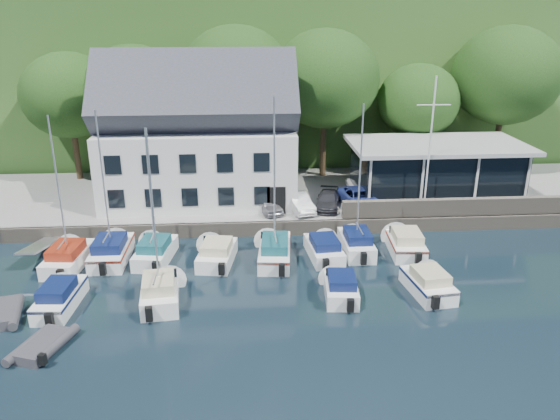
# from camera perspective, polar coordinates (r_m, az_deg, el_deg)

# --- Properties ---
(ground) EXTENTS (180.00, 180.00, 0.00)m
(ground) POSITION_cam_1_polar(r_m,az_deg,el_deg) (27.97, 4.44, -11.32)
(ground) COLOR black
(ground) RESTS_ON ground
(quay) EXTENTS (60.00, 13.00, 1.00)m
(quay) POSITION_cam_1_polar(r_m,az_deg,el_deg) (43.57, 1.16, 1.35)
(quay) COLOR gray
(quay) RESTS_ON ground
(quay_face) EXTENTS (60.00, 0.30, 1.00)m
(quay_face) POSITION_cam_1_polar(r_m,az_deg,el_deg) (37.51, 2.05, -1.86)
(quay_face) COLOR #6D6557
(quay_face) RESTS_ON ground
(hillside) EXTENTS (160.00, 75.00, 16.00)m
(hillside) POSITION_cam_1_polar(r_m,az_deg,el_deg) (85.88, -1.57, 15.84)
(hillside) COLOR #294F1D
(hillside) RESTS_ON ground
(harbor_building) EXTENTS (14.40, 8.20, 8.70)m
(harbor_building) POSITION_cam_1_polar(r_m,az_deg,el_deg) (41.23, -8.47, 7.05)
(harbor_building) COLOR silver
(harbor_building) RESTS_ON quay
(club_pavilion) EXTENTS (13.20, 7.20, 4.10)m
(club_pavilion) POSITION_cam_1_polar(r_m,az_deg,el_deg) (43.78, 15.90, 4.15)
(club_pavilion) COLOR black
(club_pavilion) RESTS_ON quay
(seawall) EXTENTS (18.00, 0.50, 1.20)m
(seawall) POSITION_cam_1_polar(r_m,az_deg,el_deg) (40.50, 19.15, 0.35)
(seawall) COLOR #6D6557
(seawall) RESTS_ON quay
(gangway) EXTENTS (1.20, 6.00, 1.40)m
(gangway) POSITION_cam_1_polar(r_m,az_deg,el_deg) (37.87, -23.36, -4.22)
(gangway) COLOR silver
(gangway) RESTS_ON ground
(car_silver) EXTENTS (2.35, 3.60, 1.14)m
(car_silver) POSITION_cam_1_polar(r_m,az_deg,el_deg) (38.84, -1.28, 0.62)
(car_silver) COLOR #A4A3A8
(car_silver) RESTS_ON quay
(car_white) EXTENTS (2.28, 4.06, 1.27)m
(car_white) POSITION_cam_1_polar(r_m,az_deg,el_deg) (39.06, 1.92, 0.83)
(car_white) COLOR silver
(car_white) RESTS_ON quay
(car_dgrey) EXTENTS (2.37, 4.12, 1.12)m
(car_dgrey) POSITION_cam_1_polar(r_m,az_deg,el_deg) (39.75, 5.00, 1.01)
(car_dgrey) COLOR #2D2D32
(car_dgrey) RESTS_ON quay
(car_blue) EXTENTS (2.36, 4.39, 1.42)m
(car_blue) POSITION_cam_1_polar(r_m,az_deg,el_deg) (40.15, 8.35, 1.29)
(car_blue) COLOR #2F418F
(car_blue) RESTS_ON quay
(flagpole) EXTENTS (2.29, 0.20, 9.53)m
(flagpole) POSITION_cam_1_polar(r_m,az_deg,el_deg) (38.92, 15.37, 6.38)
(flagpole) COLOR silver
(flagpole) RESTS_ON quay
(tree_0) EXTENTS (7.70, 7.70, 10.52)m
(tree_0) POSITION_cam_1_polar(r_m,az_deg,el_deg) (48.60, -20.90, 9.05)
(tree_0) COLOR #14340F
(tree_0) RESTS_ON quay
(tree_1) EXTENTS (8.12, 8.12, 11.10)m
(tree_1) POSITION_cam_1_polar(r_m,az_deg,el_deg) (46.56, -14.81, 9.62)
(tree_1) COLOR #14340F
(tree_1) RESTS_ON quay
(tree_2) EXTENTS (9.19, 9.19, 12.55)m
(tree_2) POSITION_cam_1_polar(r_m,az_deg,el_deg) (46.23, -4.54, 11.06)
(tree_2) COLOR #14340F
(tree_2) RESTS_ON quay
(tree_3) EXTENTS (8.97, 8.97, 12.26)m
(tree_3) POSITION_cam_1_polar(r_m,az_deg,el_deg) (46.54, 4.64, 10.94)
(tree_3) COLOR #14340F
(tree_3) RESTS_ON quay
(tree_4) EXTENTS (6.92, 6.92, 9.45)m
(tree_4) POSITION_cam_1_polar(r_m,az_deg,el_deg) (48.61, 14.11, 9.12)
(tree_4) COLOR #14340F
(tree_4) RESTS_ON quay
(tree_5) EXTENTS (9.12, 9.12, 12.46)m
(tree_5) POSITION_cam_1_polar(r_m,az_deg,el_deg) (51.29, 22.24, 10.51)
(tree_5) COLOR #14340F
(tree_5) RESTS_ON quay
(boat_r1_0) EXTENTS (2.73, 6.43, 8.97)m
(boat_r1_0) POSITION_cam_1_polar(r_m,az_deg,el_deg) (34.00, -22.06, 1.39)
(boat_r1_0) COLOR white
(boat_r1_0) RESTS_ON ground
(boat_r1_1) EXTENTS (2.28, 6.34, 9.49)m
(boat_r1_1) POSITION_cam_1_polar(r_m,az_deg,el_deg) (33.84, -17.91, 2.28)
(boat_r1_1) COLOR white
(boat_r1_1) RESTS_ON ground
(boat_r1_2) EXTENTS (2.88, 6.06, 8.97)m
(boat_r1_2) POSITION_cam_1_polar(r_m,az_deg,el_deg) (33.21, -13.41, 1.92)
(boat_r1_2) COLOR white
(boat_r1_2) RESTS_ON ground
(boat_r1_3) EXTENTS (2.98, 5.81, 1.44)m
(boat_r1_3) POSITION_cam_1_polar(r_m,az_deg,el_deg) (33.62, -6.60, -4.30)
(boat_r1_3) COLOR white
(boat_r1_3) RESTS_ON ground
(boat_r1_4) EXTENTS (2.68, 7.02, 9.28)m
(boat_r1_4) POSITION_cam_1_polar(r_m,az_deg,el_deg) (32.29, -0.58, 2.26)
(boat_r1_4) COLOR white
(boat_r1_4) RESTS_ON ground
(boat_r1_5) EXTENTS (2.51, 5.80, 1.39)m
(boat_r1_5) POSITION_cam_1_polar(r_m,az_deg,el_deg) (34.20, 4.62, -3.83)
(boat_r1_5) COLOR white
(boat_r1_5) RESTS_ON ground
(boat_r1_6) EXTENTS (1.97, 5.79, 9.54)m
(boat_r1_6) POSITION_cam_1_polar(r_m,az_deg,el_deg) (33.66, 8.32, 3.03)
(boat_r1_6) COLOR white
(boat_r1_6) RESTS_ON ground
(boat_r1_7) EXTENTS (2.58, 5.99, 1.50)m
(boat_r1_7) POSITION_cam_1_polar(r_m,az_deg,el_deg) (35.68, 12.97, -3.16)
(boat_r1_7) COLOR white
(boat_r1_7) RESTS_ON ground
(boat_r2_0) EXTENTS (2.21, 5.87, 1.48)m
(boat_r2_0) POSITION_cam_1_polar(r_m,az_deg,el_deg) (30.75, -22.04, -8.19)
(boat_r2_0) COLOR white
(boat_r2_0) RESTS_ON ground
(boat_r2_1) EXTENTS (2.69, 5.89, 9.58)m
(boat_r2_1) POSITION_cam_1_polar(r_m,az_deg,el_deg) (28.01, -13.07, -0.83)
(boat_r2_1) COLOR white
(boat_r2_1) RESTS_ON ground
(boat_r2_3) EXTENTS (2.25, 5.05, 1.39)m
(boat_r2_3) POSITION_cam_1_polar(r_m,az_deg,el_deg) (29.76, 6.38, -7.78)
(boat_r2_3) COLOR white
(boat_r2_3) RESTS_ON ground
(boat_r2_4) EXTENTS (2.67, 5.41, 1.45)m
(boat_r2_4) POSITION_cam_1_polar(r_m,az_deg,el_deg) (30.97, 15.23, -7.17)
(boat_r2_4) COLOR white
(boat_r2_4) RESTS_ON ground
(dinghy_0) EXTENTS (2.61, 3.54, 0.74)m
(dinghy_0) POSITION_cam_1_polar(r_m,az_deg,el_deg) (31.11, -27.04, -9.43)
(dinghy_0) COLOR #36353A
(dinghy_0) RESTS_ON ground
(dinghy_1) EXTENTS (2.73, 3.49, 0.71)m
(dinghy_1) POSITION_cam_1_polar(r_m,az_deg,el_deg) (27.66, -23.59, -12.69)
(dinghy_1) COLOR #36353A
(dinghy_1) RESTS_ON ground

